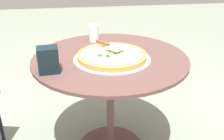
% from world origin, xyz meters
% --- Properties ---
extents(patio_table, '(0.93, 0.93, 0.70)m').
position_xyz_m(patio_table, '(0.00, 0.00, 0.54)').
color(patio_table, brown).
rests_on(patio_table, ground).
extents(pizza_on_tray, '(0.45, 0.45, 0.05)m').
position_xyz_m(pizza_on_tray, '(0.00, -0.04, 0.72)').
color(pizza_on_tray, silver).
rests_on(pizza_on_tray, patio_table).
extents(pizza_server, '(0.16, 0.20, 0.02)m').
position_xyz_m(pizza_server, '(-0.00, 0.04, 0.76)').
color(pizza_server, silver).
rests_on(pizza_server, pizza_on_tray).
extents(drinking_cup, '(0.07, 0.07, 0.11)m').
position_xyz_m(drinking_cup, '(-0.07, 0.30, 0.76)').
color(drinking_cup, silver).
rests_on(drinking_cup, patio_table).
extents(napkin_dispenser, '(0.11, 0.10, 0.13)m').
position_xyz_m(napkin_dispenser, '(-0.34, -0.16, 0.77)').
color(napkin_dispenser, black).
rests_on(napkin_dispenser, patio_table).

